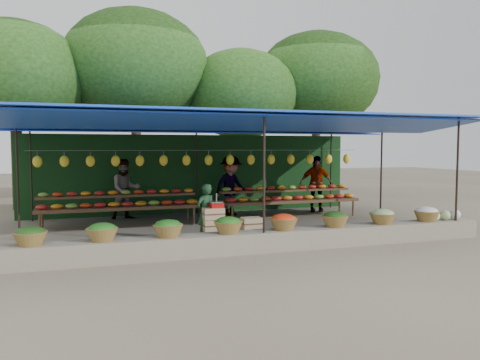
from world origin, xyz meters
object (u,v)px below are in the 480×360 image
object	(u,v)px
crate_counter	(212,228)
weighing_scale	(216,204)
blue_crate_front	(21,254)
blue_crate_back	(57,250)
vendor_seated	(206,213)

from	to	relation	value
crate_counter	weighing_scale	bearing A→B (deg)	0.00
blue_crate_front	blue_crate_back	bearing A→B (deg)	-5.38
crate_counter	blue_crate_back	world-z (taller)	crate_counter
crate_counter	blue_crate_back	distance (m)	3.22
weighing_scale	blue_crate_back	world-z (taller)	weighing_scale
weighing_scale	blue_crate_back	xyz separation A→B (m)	(-3.29, -0.42, -0.71)
vendor_seated	blue_crate_front	xyz separation A→B (m)	(-3.70, -0.70, -0.51)
blue_crate_front	weighing_scale	bearing A→B (deg)	-7.70
crate_counter	blue_crate_front	xyz separation A→B (m)	(-3.80, -0.53, -0.17)
weighing_scale	blue_crate_back	size ratio (longest dim) A/B	0.72
weighing_scale	vendor_seated	world-z (taller)	vendor_seated
blue_crate_front	crate_counter	bearing A→B (deg)	-7.49
vendor_seated	blue_crate_front	distance (m)	3.80
crate_counter	vendor_seated	xyz separation A→B (m)	(-0.10, 0.17, 0.33)
vendor_seated	blue_crate_back	distance (m)	3.18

